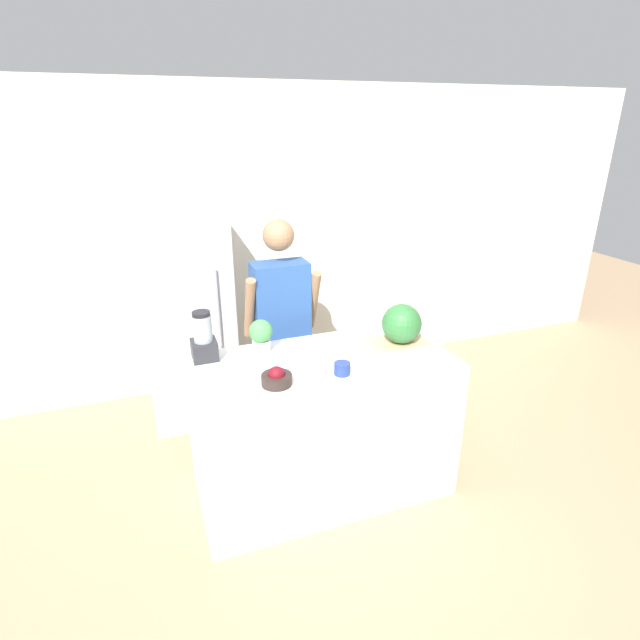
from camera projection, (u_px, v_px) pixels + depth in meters
ground_plane at (344, 525)px, 3.05m from camera, size 14.00×14.00×0.00m
wall_back at (254, 242)px, 4.38m from camera, size 8.00×0.06×2.60m
counter_island at (322, 426)px, 3.20m from camera, size 1.60×0.77×0.94m
refrigerator at (186, 316)px, 3.97m from camera, size 0.67×0.76×1.69m
person at (281, 330)px, 3.66m from camera, size 0.54×0.27×1.68m
cutting_board at (397, 342)px, 3.25m from camera, size 0.40×0.24×0.01m
watermelon at (402, 324)px, 3.20m from camera, size 0.26×0.26×0.26m
bowl_cherries at (277, 378)px, 2.74m from camera, size 0.17×0.17×0.11m
bowl_cream at (315, 371)px, 2.83m from camera, size 0.12×0.12×0.09m
bowl_small_blue at (342, 369)px, 2.85m from camera, size 0.09×0.09×0.07m
blender at (203, 339)px, 3.00m from camera, size 0.15×0.15×0.31m
potted_plant at (261, 335)px, 3.10m from camera, size 0.15×0.15×0.21m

